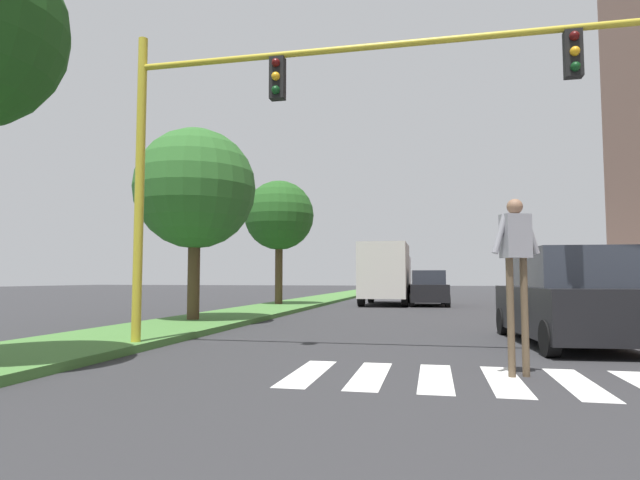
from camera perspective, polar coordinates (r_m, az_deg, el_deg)
name	(u,v)px	position (r m, az deg, el deg)	size (l,w,h in m)	color
ground_plane	(442,304)	(29.03, 13.10, -6.75)	(140.00, 140.00, 0.00)	#2D2D30
crosswalk	(470,379)	(7.63, 15.89, -14.29)	(4.95, 2.20, 0.01)	silver
median_strip	(302,303)	(27.85, -1.93, -6.82)	(2.89, 64.00, 0.15)	#477A38
tree_mid	(195,189)	(16.39, -13.36, 5.39)	(3.63, 3.63, 5.74)	#4C3823
tree_far	(279,216)	(25.40, -4.45, 2.62)	(3.33, 3.33, 5.91)	#4C3823
sidewalk_right	(615,306)	(28.27, 29.34, -6.25)	(3.00, 64.00, 0.15)	#9E9991
traffic_light_gantry	(277,116)	(10.10, -4.65, 13.23)	(9.43, 0.30, 6.00)	gold
pedestrian_performer	(516,257)	(7.91, 20.46, -1.75)	(0.72, 0.39, 2.49)	brown
suv_crossing	(567,299)	(12.02, 25.14, -5.84)	(2.31, 4.74, 1.97)	black
sedan_midblock	(428,289)	(27.01, 11.65, -5.26)	(2.05, 4.09, 1.75)	black
truck_box_delivery	(386,273)	(27.62, 7.16, -3.57)	(2.40, 6.20, 3.10)	silver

